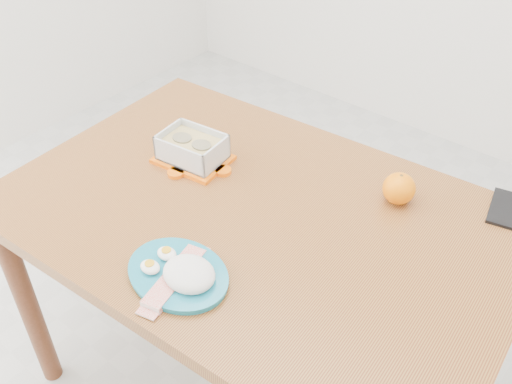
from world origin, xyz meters
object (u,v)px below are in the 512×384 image
Objects in this scene: dining_table at (256,238)px; rice_plate at (181,272)px; smartphone at (505,209)px; food_container at (192,149)px; orange_fruit at (399,188)px.

rice_plate reaches higher than dining_table.
dining_table is 9.06× the size of smartphone.
smartphone is at bearing 17.66° from food_container.
rice_plate is at bearing -89.59° from dining_table.
orange_fruit reaches higher than rice_plate.
orange_fruit is (0.52, 0.20, 0.00)m from food_container.
dining_table is at bearing -152.44° from smartphone.
food_container is 0.83m from smartphone.
food_container reaches higher than rice_plate.
smartphone is at bearing 35.83° from dining_table.
food_container is at bearing 134.24° from rice_plate.
food_container is at bearing -158.69° from orange_fruit.
rice_plate is (-0.23, -0.54, -0.02)m from orange_fruit.
dining_table is at bearing -18.32° from food_container.
orange_fruit is at bearing 41.58° from dining_table.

